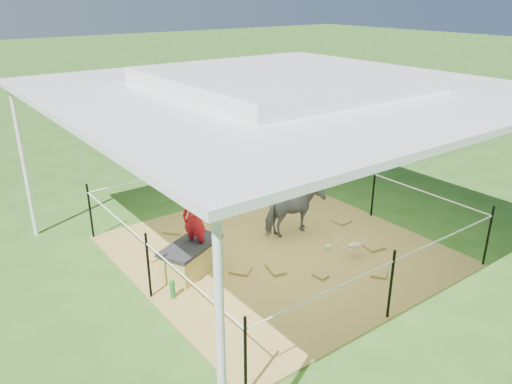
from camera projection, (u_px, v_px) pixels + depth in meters
ground at (278, 251)px, 8.14m from camera, size 90.00×90.00×0.00m
hay_patch at (278, 250)px, 8.13m from camera, size 4.60×4.60×0.03m
canopy_tent at (281, 85)px, 7.13m from camera, size 6.30×6.30×2.90m
rope_fence at (279, 215)px, 7.90m from camera, size 4.54×4.54×1.00m
straw_bale at (191, 259)px, 7.41m from camera, size 1.04×0.81×0.41m
dark_cloth at (190, 245)px, 7.33m from camera, size 1.12×0.88×0.05m
woman at (195, 211)px, 7.18m from camera, size 0.41×0.48×1.12m
green_bottle at (173, 289)px, 6.80m from camera, size 0.10×0.10×0.26m
pony at (294, 211)px, 8.49m from camera, size 1.06×0.52×0.88m
pink_hat at (295, 183)px, 8.30m from camera, size 0.27×0.27×0.13m
foal at (355, 244)px, 7.85m from camera, size 0.89×0.71×0.43m
trash_barrel at (246, 123)px, 14.32m from camera, size 0.61×0.61×0.89m
picnic_table_near at (138, 118)px, 15.26m from camera, size 1.92×1.59×0.70m
picnic_table_far at (215, 101)px, 17.56m from camera, size 1.90×1.48×0.72m
distant_person at (163, 113)px, 14.94m from camera, size 0.64×0.57×1.10m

